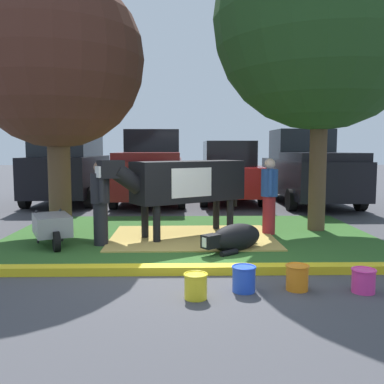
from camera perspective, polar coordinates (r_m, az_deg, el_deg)
ground_plane at (r=6.49m, az=-1.10°, el=-10.11°), size 80.00×80.00×0.00m
grass_island at (r=8.78m, az=-0.21°, el=-5.82°), size 7.40×4.95×0.02m
curb_yellow at (r=6.21m, az=0.24°, el=-10.26°), size 8.60×0.24×0.12m
hay_bedding at (r=8.53m, az=0.04°, el=-6.06°), size 3.22×2.43×0.04m
shade_tree_left at (r=9.56m, az=-17.66°, el=16.32°), size 3.61×3.61×5.40m
shade_tree_right at (r=9.93m, az=16.92°, el=20.97°), size 4.54×4.54×6.70m
cow_holstein at (r=8.51m, az=-1.05°, el=1.33°), size 2.84×1.99×1.57m
calf_lying at (r=7.49m, az=5.71°, el=-6.10°), size 1.22×1.08×0.48m
person_handler at (r=8.92m, az=10.24°, el=-0.31°), size 0.34×0.53×1.58m
person_visitor_near at (r=7.95m, az=-12.11°, el=-1.18°), size 0.34×0.51×1.56m
wheelbarrow at (r=8.19m, az=-18.11°, el=-4.27°), size 1.06×1.57×0.63m
bucket_yellow at (r=5.21m, az=0.50°, el=-12.33°), size 0.30×0.30×0.31m
bucket_blue at (r=5.48m, az=6.91°, el=-11.32°), size 0.31×0.31×0.32m
bucket_orange at (r=5.66m, az=13.82°, el=-10.91°), size 0.30×0.30×0.32m
bucket_pink at (r=5.82m, az=21.85°, el=-10.82°), size 0.31×0.31×0.30m
suv_black at (r=14.71m, az=-16.04°, el=3.60°), size 2.14×4.61×2.52m
pickup_truck_maroon at (r=14.42m, az=-5.40°, el=3.15°), size 2.24×5.41×2.42m
sedan_red at (r=14.43m, az=4.84°, el=2.64°), size 2.04×4.41×2.02m
pickup_truck_black at (r=14.49m, az=15.13°, el=2.98°), size 2.24×5.41×2.42m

